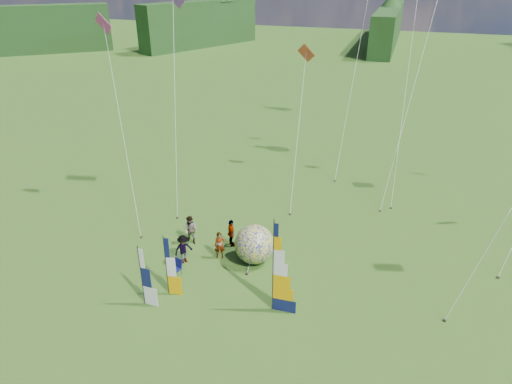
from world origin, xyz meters
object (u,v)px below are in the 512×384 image
(spectator_d, at_px, (231,233))
(camp_chair, at_px, (176,268))
(feather_banner_main, at_px, (273,268))
(side_banner_far, at_px, (141,277))
(spectator_b, at_px, (191,230))
(bol_inflatable, at_px, (254,244))
(side_banner_left, at_px, (166,267))
(spectator_a, at_px, (220,245))
(kite_whale, at_px, (411,52))
(spectator_c, at_px, (183,249))

(spectator_d, xyz_separation_m, camp_chair, (-1.81, -3.66, -0.39))
(spectator_d, bearing_deg, feather_banner_main, -175.51)
(side_banner_far, xyz_separation_m, spectator_b, (-0.15, 5.69, -0.73))
(bol_inflatable, bearing_deg, spectator_d, 149.48)
(side_banner_left, height_order, spectator_d, side_banner_left)
(spectator_b, height_order, camp_chair, spectator_b)
(side_banner_left, xyz_separation_m, spectator_a, (1.29, 3.78, -0.85))
(side_banner_far, bearing_deg, feather_banner_main, 16.95)
(spectator_b, relative_size, kite_whale, 0.10)
(side_banner_far, height_order, spectator_c, side_banner_far)
(kite_whale, bearing_deg, spectator_c, -132.71)
(side_banner_far, height_order, camp_chair, side_banner_far)
(kite_whale, bearing_deg, feather_banner_main, -113.84)
(side_banner_far, bearing_deg, spectator_a, 69.41)
(side_banner_left, distance_m, spectator_d, 5.42)
(side_banner_far, height_order, spectator_d, side_banner_far)
(feather_banner_main, relative_size, spectator_d, 2.80)
(side_banner_left, xyz_separation_m, spectator_b, (-0.93, 4.64, -0.77))
(spectator_b, bearing_deg, side_banner_left, -73.48)
(side_banner_far, distance_m, spectator_d, 6.64)
(spectator_d, bearing_deg, spectator_a, 137.02)
(camp_chair, bearing_deg, feather_banner_main, 7.30)
(side_banner_left, height_order, kite_whale, kite_whale)
(spectator_b, bearing_deg, spectator_a, -16.19)
(spectator_a, bearing_deg, camp_chair, -152.29)
(bol_inflatable, bearing_deg, spectator_b, 172.53)
(bol_inflatable, bearing_deg, side_banner_far, -128.21)
(side_banner_left, bearing_deg, kite_whale, 54.65)
(spectator_c, distance_m, camp_chair, 1.32)
(bol_inflatable, bearing_deg, kite_whale, 65.15)
(side_banner_left, xyz_separation_m, kite_whale, (10.07, 18.79, 7.85))
(feather_banner_main, distance_m, kite_whale, 20.15)
(bol_inflatable, height_order, spectator_d, bol_inflatable)
(side_banner_left, height_order, side_banner_far, side_banner_left)
(bol_inflatable, distance_m, kite_whale, 18.25)
(bol_inflatable, height_order, spectator_b, bol_inflatable)
(spectator_a, height_order, spectator_c, spectator_c)
(spectator_c, bearing_deg, feather_banner_main, -73.56)
(side_banner_left, relative_size, spectator_d, 1.93)
(spectator_a, bearing_deg, side_banner_far, -139.88)
(spectator_d, height_order, camp_chair, spectator_d)
(side_banner_far, bearing_deg, spectator_c, 87.99)
(kite_whale, bearing_deg, side_banner_left, -127.59)
(feather_banner_main, height_order, spectator_b, feather_banner_main)
(spectator_b, relative_size, camp_chair, 1.89)
(side_banner_left, distance_m, side_banner_far, 1.31)
(spectator_a, distance_m, spectator_b, 2.38)
(side_banner_left, relative_size, bol_inflatable, 1.51)
(side_banner_left, height_order, spectator_a, side_banner_left)
(feather_banner_main, relative_size, bol_inflatable, 2.19)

